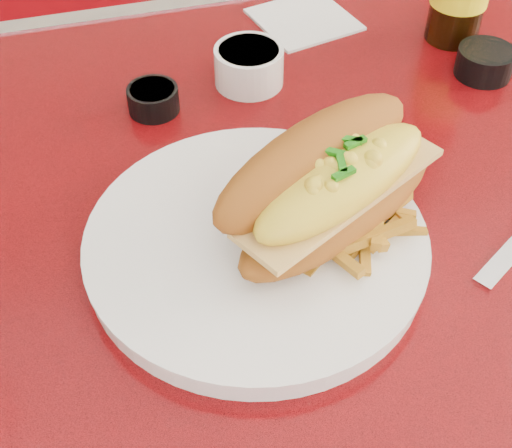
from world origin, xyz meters
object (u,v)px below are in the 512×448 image
object	(u,v)px
diner_table	(359,273)
sauce_cup_right	(485,61)
dinner_plate	(256,245)
fork	(322,210)
sauce_cup_left	(153,98)
gravy_ramekin	(249,65)
mac_hoagie	(331,182)
booth_bench_far	(213,103)

from	to	relation	value
diner_table	sauce_cup_right	distance (m)	0.30
dinner_plate	fork	bearing A→B (deg)	13.34
diner_table	dinner_plate	size ratio (longest dim) A/B	3.73
sauce_cup_left	sauce_cup_right	distance (m)	0.40
dinner_plate	sauce_cup_left	bearing A→B (deg)	101.78
fork	gravy_ramekin	distance (m)	0.25
sauce_cup_left	mac_hoagie	bearing A→B (deg)	-62.77
fork	dinner_plate	bearing A→B (deg)	78.51
sauce_cup_right	booth_bench_far	bearing A→B (deg)	105.96
mac_hoagie	gravy_ramekin	distance (m)	0.26
booth_bench_far	dinner_plate	bearing A→B (deg)	-99.65
sauce_cup_right	sauce_cup_left	bearing A→B (deg)	174.37
diner_table	booth_bench_far	size ratio (longest dim) A/B	1.03
fork	sauce_cup_left	distance (m)	0.26
booth_bench_far	dinner_plate	world-z (taller)	booth_bench_far
fork	sauce_cup_left	world-z (taller)	sauce_cup_left
fork	booth_bench_far	bearing A→B (deg)	-30.13
dinner_plate	sauce_cup_right	xyz separation A→B (m)	(0.34, 0.21, 0.01)
mac_hoagie	gravy_ramekin	size ratio (longest dim) A/B	2.88
diner_table	mac_hoagie	size ratio (longest dim) A/B	4.64
dinner_plate	gravy_ramekin	size ratio (longest dim) A/B	3.59
booth_bench_far	mac_hoagie	bearing A→B (deg)	-95.14
mac_hoagie	fork	bearing A→B (deg)	71.91
diner_table	sauce_cup_left	bearing A→B (deg)	139.67
booth_bench_far	dinner_plate	distance (m)	1.02
sauce_cup_right	fork	bearing A→B (deg)	-145.42
diner_table	booth_bench_far	world-z (taller)	booth_bench_far
diner_table	gravy_ramekin	size ratio (longest dim) A/B	13.37
fork	sauce_cup_left	xyz separation A→B (m)	(-0.12, 0.23, -0.01)
booth_bench_far	sauce_cup_left	distance (m)	0.84
mac_hoagie	gravy_ramekin	world-z (taller)	mac_hoagie
diner_table	fork	xyz separation A→B (m)	(-0.08, -0.06, 0.18)
mac_hoagie	sauce_cup_left	distance (m)	0.27
mac_hoagie	sauce_cup_left	size ratio (longest dim) A/B	3.60
dinner_plate	sauce_cup_left	xyz separation A→B (m)	(-0.05, 0.24, 0.00)
diner_table	sauce_cup_right	size ratio (longest dim) A/B	14.04
diner_table	fork	distance (m)	0.21
fork	gravy_ramekin	xyz separation A→B (m)	(-0.00, 0.25, 0.00)
booth_bench_far	fork	size ratio (longest dim) A/B	8.04
sauce_cup_left	sauce_cup_right	xyz separation A→B (m)	(0.40, -0.04, 0.00)
dinner_plate	sauce_cup_left	world-z (taller)	sauce_cup_left
sauce_cup_right	diner_table	bearing A→B (deg)	-145.76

